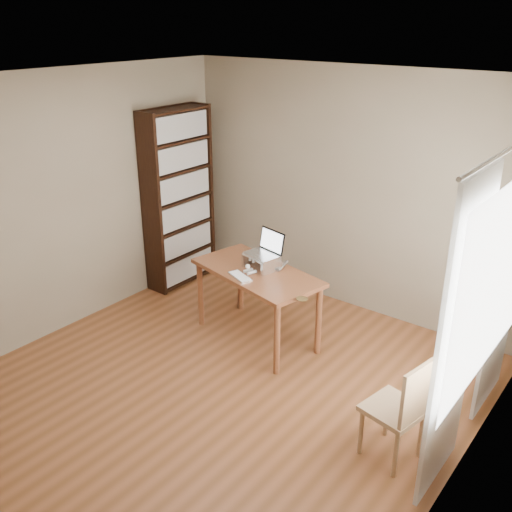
{
  "coord_description": "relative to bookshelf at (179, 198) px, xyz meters",
  "views": [
    {
      "loc": [
        2.82,
        -2.97,
        3.05
      ],
      "look_at": [
        -0.25,
        0.99,
        0.91
      ],
      "focal_mm": 40.0,
      "sensor_mm": 36.0,
      "label": 1
    }
  ],
  "objects": [
    {
      "name": "chair",
      "position": [
        3.45,
        -1.26,
        -0.58
      ],
      "size": [
        0.45,
        0.45,
        0.87
      ],
      "rotation": [
        0.0,
        0.0,
        -0.19
      ],
      "color": "tan",
      "rests_on": "ground"
    },
    {
      "name": "laptop_stand",
      "position": [
        1.57,
        -0.46,
        -0.22
      ],
      "size": [
        0.32,
        0.25,
        0.13
      ],
      "rotation": [
        0.0,
        0.0,
        -0.21
      ],
      "color": "silver",
      "rests_on": "desk"
    },
    {
      "name": "keyboard",
      "position": [
        1.54,
        -0.76,
        -0.29
      ],
      "size": [
        0.3,
        0.21,
        0.02
      ],
      "rotation": [
        0.0,
        0.0,
        -0.36
      ],
      "color": "silver",
      "rests_on": "desk"
    },
    {
      "name": "coaster",
      "position": [
        2.25,
        -0.77,
        -0.3
      ],
      "size": [
        0.1,
        0.1,
        0.01
      ],
      "primitive_type": "cylinder",
      "color": "brown",
      "rests_on": "desk"
    },
    {
      "name": "curtains",
      "position": [
        3.75,
        -0.75,
        0.12
      ],
      "size": [
        0.03,
        1.9,
        2.25
      ],
      "color": "white",
      "rests_on": "ground"
    },
    {
      "name": "cat",
      "position": [
        1.6,
        -0.43,
        -0.23
      ],
      "size": [
        0.25,
        0.49,
        0.16
      ],
      "rotation": [
        0.0,
        0.0,
        -0.28
      ],
      "color": "#433C35",
      "rests_on": "desk"
    },
    {
      "name": "bookshelf",
      "position": [
        0.0,
        0.0,
        0.0
      ],
      "size": [
        0.3,
        0.9,
        2.1
      ],
      "color": "black",
      "rests_on": "ground"
    },
    {
      "name": "laptop",
      "position": [
        1.57,
        -0.4,
        -0.11
      ],
      "size": [
        0.37,
        0.34,
        0.23
      ],
      "rotation": [
        0.0,
        0.0,
        -0.21
      ],
      "color": "silver",
      "rests_on": "laptop_stand"
    },
    {
      "name": "room",
      "position": [
        1.86,
        -1.54,
        0.25
      ],
      "size": [
        4.04,
        4.54,
        2.64
      ],
      "color": "brown",
      "rests_on": "ground"
    },
    {
      "name": "desk",
      "position": [
        1.57,
        -0.54,
        -0.41
      ],
      "size": [
        1.42,
        0.92,
        0.75
      ],
      "rotation": [
        0.0,
        0.0,
        -0.21
      ],
      "color": "brown",
      "rests_on": "ground"
    }
  ]
}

